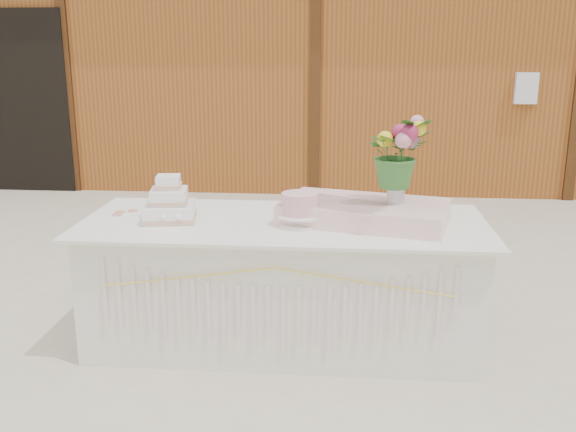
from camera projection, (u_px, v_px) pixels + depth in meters
The scene contains 9 objects.
ground at pixel (284, 340), 4.00m from camera, with size 80.00×80.00×0.00m, color beige.
barn at pixel (321, 52), 9.34m from camera, with size 12.60×4.60×3.30m.
cake_table at pixel (284, 282), 3.90m from camera, with size 2.40×1.00×0.77m.
wedding_cake at pixel (170, 205), 3.81m from camera, with size 0.34×0.34×0.27m.
pink_cake_stand at pixel (300, 208), 3.68m from camera, with size 0.27×0.27×0.19m.
satin_runner at pixel (365, 212), 3.77m from camera, with size 0.95×0.55×0.12m, color beige.
flower_vase at pixel (396, 191), 3.72m from camera, with size 0.10×0.10×0.14m, color #B6B5BA.
bouquet at pixel (398, 144), 3.65m from camera, with size 0.37×0.32×0.41m, color #326829.
loose_flowers at pixel (125, 211), 3.99m from camera, with size 0.13×0.31×0.02m, color #D07F90, non-canonical shape.
Camera 1 is at (0.34, -3.65, 1.78)m, focal length 40.00 mm.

